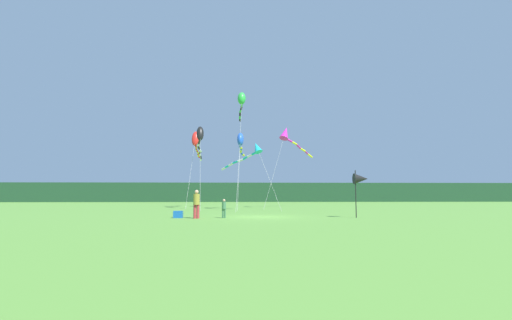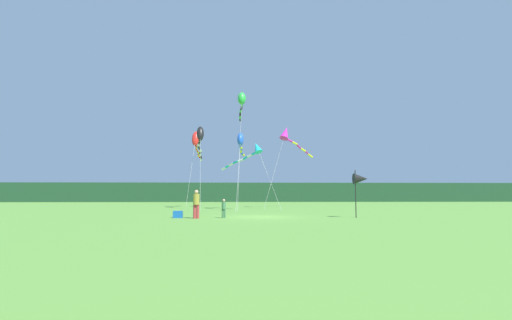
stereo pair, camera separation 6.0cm
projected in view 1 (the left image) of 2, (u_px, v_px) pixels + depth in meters
The scene contains 12 objects.
ground_plane at pixel (260, 217), 24.94m from camera, with size 120.00×120.00×0.00m, color #5B9338.
distant_treeline at pixel (247, 192), 69.88m from camera, with size 108.00×2.41×3.49m, color #1E4228.
person_adult at pixel (196, 202), 23.43m from camera, with size 0.39×0.39×1.75m.
person_child at pixel (224, 207), 23.81m from camera, with size 0.26×0.26×1.18m.
cooler_box at pixel (178, 214), 23.87m from camera, with size 0.57×0.42×0.44m, color #1959B2.
banner_flag_pole at pixel (361, 179), 24.24m from camera, with size 0.90×0.70×3.01m.
kite_green at pixel (241, 101), 40.21m from camera, with size 0.94×9.42×12.26m.
kite_black at pixel (200, 139), 39.35m from camera, with size 1.26×10.99×8.44m.
kite_cyan at pixel (252, 152), 36.25m from camera, with size 5.62×6.56×6.46m.
kite_magenta at pixel (288, 136), 40.57m from camera, with size 6.32×7.81×8.75m.
kite_blue at pixel (241, 141), 36.50m from camera, with size 0.84×8.29×7.48m.
kite_red at pixel (196, 141), 42.13m from camera, with size 0.90×7.85×8.47m.
Camera 1 is at (-1.34, -25.13, 1.53)m, focal length 26.70 mm.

